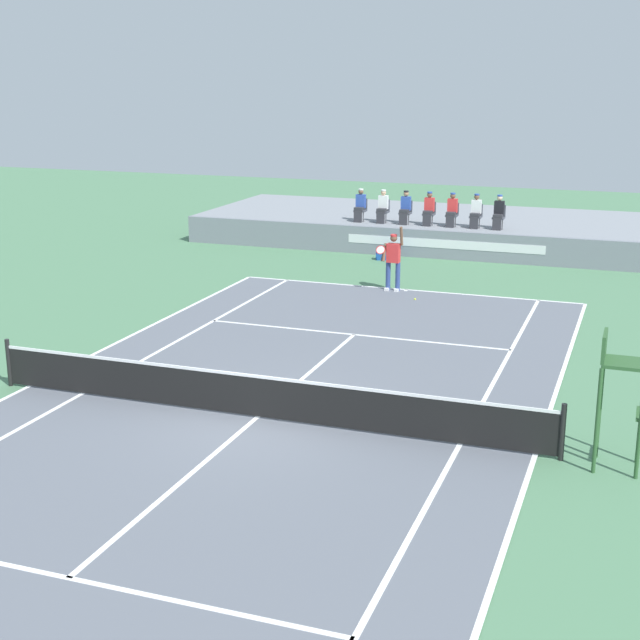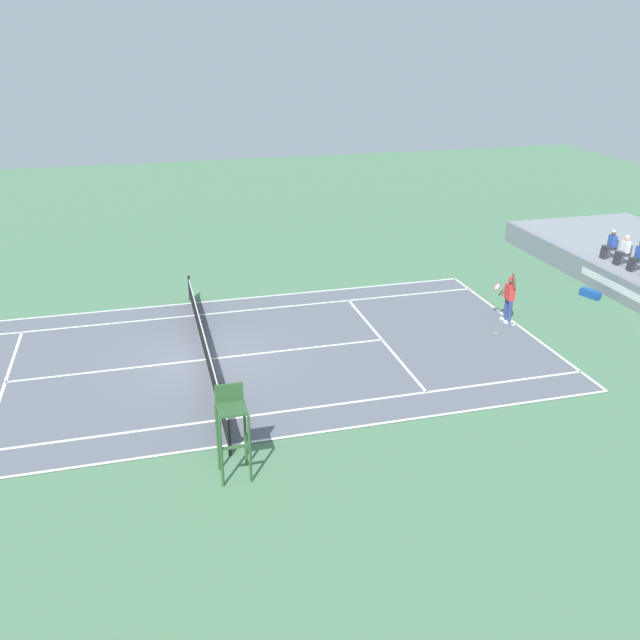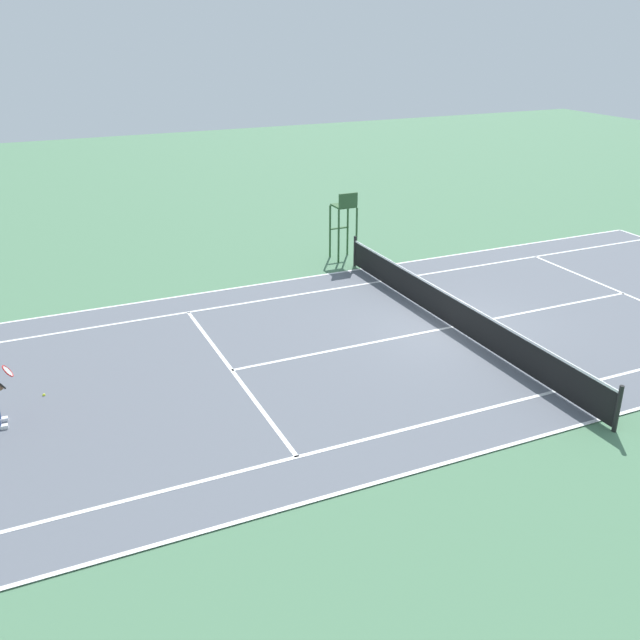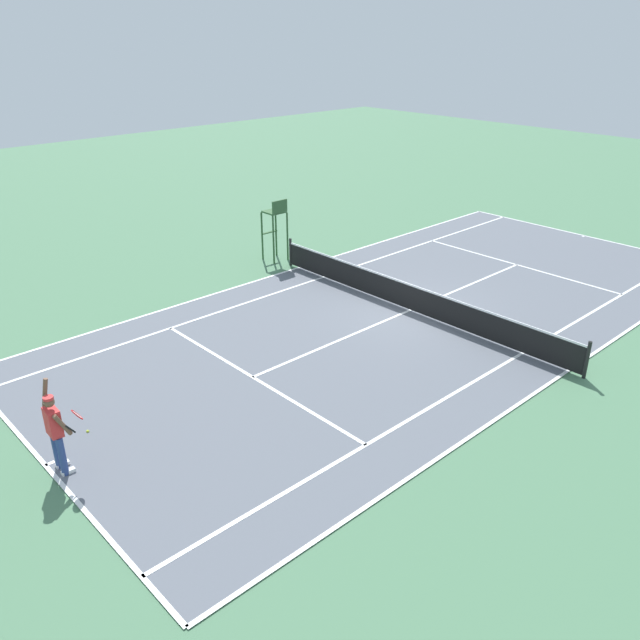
{
  "view_description": "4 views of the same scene",
  "coord_description": "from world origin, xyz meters",
  "views": [
    {
      "loc": [
        7.04,
        -15.74,
        6.72
      ],
      "look_at": [
        -0.12,
        4.09,
        1.0
      ],
      "focal_mm": 51.46,
      "sensor_mm": 36.0,
      "label": 1
    },
    {
      "loc": [
        21.48,
        -1.67,
        10.38
      ],
      "look_at": [
        -0.12,
        4.09,
        1.0
      ],
      "focal_mm": 38.57,
      "sensor_mm": 36.0,
      "label": 2
    },
    {
      "loc": [
        -15.03,
        10.88,
        7.92
      ],
      "look_at": [
        -0.12,
        4.09,
        1.0
      ],
      "focal_mm": 40.0,
      "sensor_mm": 36.0,
      "label": 3
    },
    {
      "loc": [
        -12.07,
        15.18,
        8.51
      ],
      "look_at": [
        -0.12,
        4.09,
        1.0
      ],
      "focal_mm": 36.27,
      "sensor_mm": 36.0,
      "label": 4
    }
  ],
  "objects": [
    {
      "name": "net",
      "position": [
        0.0,
        0.0,
        0.52
      ],
      "size": [
        11.98,
        0.1,
        1.07
      ],
      "color": "black",
      "rests_on": "ground"
    },
    {
      "name": "tennis_ball",
      "position": [
        0.57,
        10.69,
        0.03
      ],
      "size": [
        0.07,
        0.07,
        0.07
      ],
      "primitive_type": "sphere",
      "color": "#D1E533",
      "rests_on": "ground"
    },
    {
      "name": "court",
      "position": [
        0.0,
        0.0,
        0.01
      ],
      "size": [
        11.08,
        23.88,
        0.03
      ],
      "color": "slate",
      "rests_on": "ground"
    },
    {
      "name": "tennis_player",
      "position": [
        -0.42,
        11.67,
        0.99
      ],
      "size": [
        0.77,
        0.62,
        2.08
      ],
      "color": "navy",
      "rests_on": "ground"
    },
    {
      "name": "ground_plane",
      "position": [
        0.0,
        0.0,
        0.0
      ],
      "size": [
        80.0,
        80.0,
        0.0
      ],
      "primitive_type": "plane",
      "color": "#4C7A56"
    },
    {
      "name": "umpire_chair",
      "position": [
        6.81,
        0.0,
        1.56
      ],
      "size": [
        0.77,
        0.77,
        2.44
      ],
      "color": "#2D562D",
      "rests_on": "ground"
    }
  ]
}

